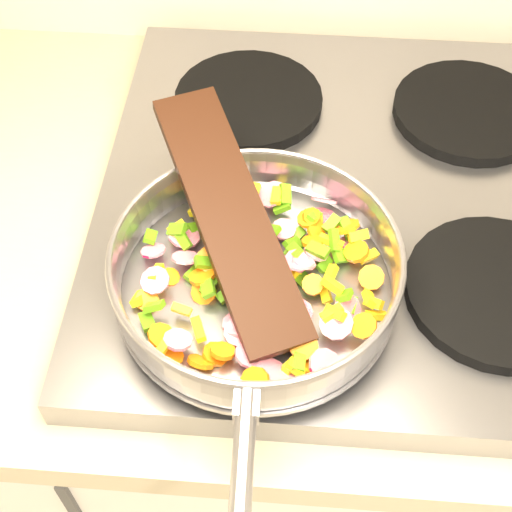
{
  "coord_description": "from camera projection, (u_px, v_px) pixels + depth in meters",
  "views": [
    {
      "loc": [
        -0.77,
        1.08,
        1.55
      ],
      "look_at": [
        -0.81,
        1.5,
        1.01
      ],
      "focal_mm": 50.0,
      "sensor_mm": 36.0,
      "label": 1
    }
  ],
  "objects": [
    {
      "name": "cooktop",
      "position": [
        356.0,
        201.0,
        0.85
      ],
      "size": [
        0.6,
        0.6,
        0.04
      ],
      "primitive_type": "cube",
      "color": "#939399",
      "rests_on": "counter_top"
    },
    {
      "name": "grate_fl",
      "position": [
        226.0,
        274.0,
        0.74
      ],
      "size": [
        0.19,
        0.19,
        0.02
      ],
      "primitive_type": "cylinder",
      "color": "black",
      "rests_on": "cooktop"
    },
    {
      "name": "grate_fr",
      "position": [
        497.0,
        291.0,
        0.73
      ],
      "size": [
        0.19,
        0.19,
        0.02
      ],
      "primitive_type": "cylinder",
      "color": "black",
      "rests_on": "cooktop"
    },
    {
      "name": "grate_bl",
      "position": [
        249.0,
        100.0,
        0.92
      ],
      "size": [
        0.19,
        0.19,
        0.02
      ],
      "primitive_type": "cylinder",
      "color": "black",
      "rests_on": "cooktop"
    },
    {
      "name": "grate_br",
      "position": [
        468.0,
        111.0,
        0.9
      ],
      "size": [
        0.19,
        0.19,
        0.02
      ],
      "primitive_type": "cylinder",
      "color": "black",
      "rests_on": "cooktop"
    },
    {
      "name": "saute_pan",
      "position": [
        256.0,
        271.0,
        0.7
      ],
      "size": [
        0.33,
        0.5,
        0.06
      ],
      "rotation": [
        0.0,
        0.0,
        0.03
      ],
      "color": "#9E9EA5",
      "rests_on": "grate_fl"
    },
    {
      "name": "vegetable_heap",
      "position": [
        263.0,
        275.0,
        0.71
      ],
      "size": [
        0.26,
        0.27,
        0.05
      ],
      "color": "#519713",
      "rests_on": "saute_pan"
    },
    {
      "name": "wooden_spatula",
      "position": [
        230.0,
        215.0,
        0.71
      ],
      "size": [
        0.19,
        0.29,
        0.08
      ],
      "primitive_type": "cube",
      "rotation": [
        0.0,
        -0.24,
        2.01
      ],
      "color": "black",
      "rests_on": "saute_pan"
    }
  ]
}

